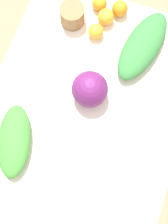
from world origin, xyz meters
name	(u,v)px	position (x,y,z in m)	size (l,w,h in m)	color
ground_plane	(84,140)	(0.00, 0.00, 0.00)	(8.00, 8.00, 0.00)	#937A5B
dining_table	(84,118)	(0.00, 0.00, 0.67)	(1.27, 0.92, 0.78)	silver
cabbage_purple	(90,89)	(-0.09, -0.01, 0.86)	(0.17, 0.17, 0.17)	#601E5B
paper_bag	(72,15)	(-0.44, -0.22, 0.83)	(0.12, 0.12, 0.10)	olive
greens_bunch_beet_tops	(14,141)	(0.23, -0.25, 0.82)	(0.33, 0.15, 0.08)	#3D8433
greens_bunch_dandelion	(143,46)	(-0.40, 0.16, 0.82)	(0.40, 0.16, 0.09)	#337538
orange_0	(106,17)	(-0.49, -0.06, 0.82)	(0.08, 0.08, 0.08)	orange
orange_1	(96,31)	(-0.40, -0.08, 0.82)	(0.08, 0.08, 0.08)	orange
orange_2	(120,9)	(-0.56, -0.01, 0.82)	(0.08, 0.08, 0.08)	orange
orange_3	(99,3)	(-0.55, -0.11, 0.82)	(0.08, 0.08, 0.08)	orange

